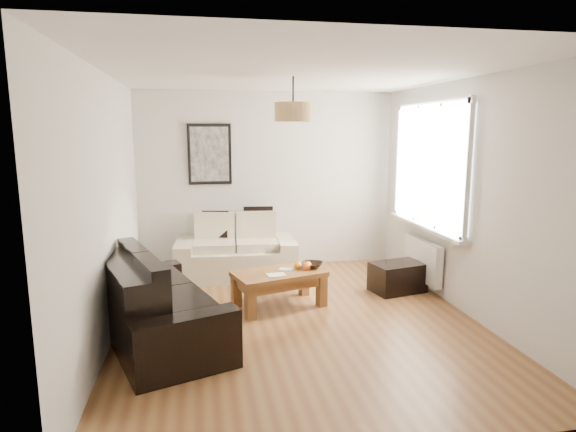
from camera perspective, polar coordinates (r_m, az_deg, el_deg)
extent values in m
plane|color=brown|center=(5.36, 1.19, -12.24)|extent=(4.50, 4.50, 0.00)
cube|color=white|center=(6.54, 15.62, -4.98)|extent=(0.10, 0.90, 0.52)
cylinder|color=tan|center=(5.26, 0.61, 12.19)|extent=(0.40, 0.40, 0.20)
cube|color=black|center=(6.37, 12.81, -7.06)|extent=(0.73, 0.55, 0.37)
cube|color=black|center=(6.97, -8.58, -0.98)|extent=(0.40, 0.22, 0.38)
cube|color=black|center=(7.01, -3.53, -0.64)|extent=(0.44, 0.18, 0.43)
imported|color=black|center=(5.78, 2.88, -5.80)|extent=(0.33, 0.33, 0.06)
sphere|color=orange|center=(5.69, 2.25, -5.97)|extent=(0.12, 0.12, 0.10)
sphere|color=orange|center=(5.77, 2.40, -5.76)|extent=(0.09, 0.09, 0.08)
sphere|color=orange|center=(5.73, 1.17, -5.87)|extent=(0.10, 0.10, 0.09)
cube|color=silver|center=(5.50, -1.41, -6.96)|extent=(0.23, 0.17, 0.01)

